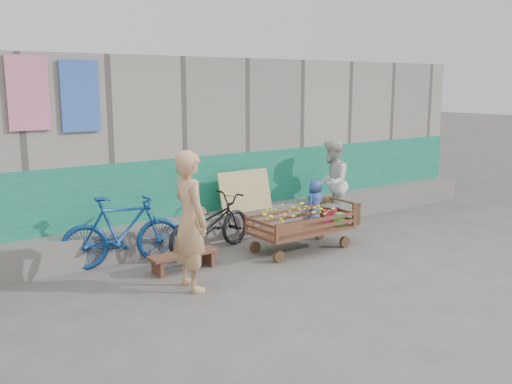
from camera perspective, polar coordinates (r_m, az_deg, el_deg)
ground at (r=7.90m, az=6.48°, el=-8.29°), size 80.00×80.00×0.00m
building_wall at (r=10.86m, az=-7.96°, el=4.83°), size 12.00×3.50×3.00m
banana_cart at (r=8.88m, az=4.38°, el=-2.70°), size 1.76×0.80×0.75m
bench at (r=8.08m, az=-7.24°, el=-6.50°), size 1.00×0.30×0.25m
vendor_man at (r=7.18m, az=-6.58°, el=-2.87°), size 0.47×0.67×1.78m
woman at (r=10.50m, az=7.61°, el=0.91°), size 0.97×0.95×1.58m
child at (r=10.37m, az=5.98°, el=-1.16°), size 0.48×0.37×0.87m
bicycle_dark at (r=8.84m, az=-4.64°, el=-3.21°), size 1.77×0.97×0.88m
bicycle_blue at (r=8.31m, az=-13.21°, el=-3.86°), size 1.78×0.92×1.03m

